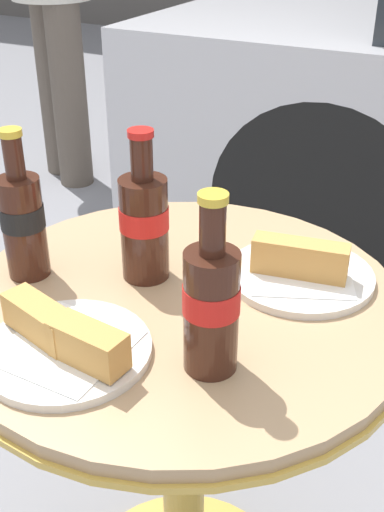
% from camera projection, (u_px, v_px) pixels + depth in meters
% --- Properties ---
extents(bistro_table, '(0.67, 0.67, 0.71)m').
position_uv_depth(bistro_table, '(183.00, 400.00, 1.04)').
color(bistro_table, gold).
rests_on(bistro_table, ground_plane).
extents(cola_bottle_left, '(0.07, 0.07, 0.23)m').
position_uv_depth(cola_bottle_left, '(211.00, 304.00, 0.76)').
color(cola_bottle_left, '#3D1E14').
rests_on(cola_bottle_left, bistro_table).
extents(cola_bottle_right, '(0.07, 0.07, 0.23)m').
position_uv_depth(cola_bottle_right, '(23.00, 221.00, 0.95)').
color(cola_bottle_right, '#3D1E14').
rests_on(cola_bottle_right, bistro_table).
extents(cola_bottle_center, '(0.07, 0.07, 0.23)m').
position_uv_depth(cola_bottle_center, '(144.00, 222.00, 0.95)').
color(cola_bottle_center, '#3D1E14').
rests_on(cola_bottle_center, bistro_table).
extents(lunch_plate_near, '(0.22, 0.22, 0.06)m').
position_uv_depth(lunch_plate_near, '(65.00, 343.00, 0.81)').
color(lunch_plate_near, silver).
rests_on(lunch_plate_near, bistro_table).
extents(lunch_plate_far, '(0.22, 0.22, 0.07)m').
position_uv_depth(lunch_plate_far, '(300.00, 270.00, 0.97)').
color(lunch_plate_far, silver).
rests_on(lunch_plate_far, bistro_table).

